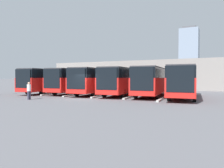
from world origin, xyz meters
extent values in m
plane|color=#5B5B60|center=(0.00, 0.00, 0.00)|extent=(600.00, 600.00, 0.00)
cube|color=red|center=(-8.89, -5.13, 1.29)|extent=(3.49, 11.16, 1.68)
cube|color=black|center=(-8.89, -5.13, 2.65)|extent=(3.44, 10.99, 1.03)
cube|color=black|center=(-9.40, 0.35, 2.06)|extent=(2.20, 0.24, 2.22)
cube|color=red|center=(-9.40, 0.36, 0.67)|extent=(2.38, 0.28, 0.40)
cube|color=#333338|center=(-8.89, -5.13, 3.23)|extent=(3.35, 10.71, 0.12)
cylinder|color=black|center=(-10.30, -1.84, 0.48)|extent=(0.39, 0.99, 0.97)
cylinder|color=black|center=(-8.11, -1.64, 0.48)|extent=(0.39, 0.99, 0.97)
cylinder|color=black|center=(-9.68, -8.62, 0.48)|extent=(0.39, 0.99, 0.97)
cylinder|color=black|center=(-7.49, -8.42, 0.48)|extent=(0.39, 0.99, 0.97)
cube|color=#B2B2AD|center=(-7.12, -3.48, 0.07)|extent=(0.88, 7.05, 0.15)
cube|color=red|center=(-5.34, -5.94, 1.29)|extent=(3.49, 11.16, 1.68)
cube|color=black|center=(-5.34, -5.94, 2.65)|extent=(3.44, 10.99, 1.03)
cube|color=black|center=(-5.84, -0.46, 2.06)|extent=(2.20, 0.24, 2.22)
cube|color=red|center=(-5.84, -0.46, 0.67)|extent=(2.38, 0.28, 0.40)
cube|color=#333338|center=(-5.34, -5.94, 3.23)|extent=(3.35, 10.71, 0.12)
cylinder|color=black|center=(-6.74, -2.65, 0.48)|extent=(0.39, 0.99, 0.97)
cylinder|color=black|center=(-4.55, -2.45, 0.48)|extent=(0.39, 0.99, 0.97)
cylinder|color=black|center=(-6.13, -9.43, 0.48)|extent=(0.39, 0.99, 0.97)
cylinder|color=black|center=(-3.93, -9.23, 0.48)|extent=(0.39, 0.99, 0.97)
cube|color=#B2B2AD|center=(-3.56, -4.30, 0.07)|extent=(0.88, 7.05, 0.15)
cube|color=red|center=(-1.78, -5.72, 1.29)|extent=(3.49, 11.16, 1.68)
cube|color=black|center=(-1.78, -5.72, 2.65)|extent=(3.44, 10.99, 1.03)
cube|color=black|center=(-2.28, -0.24, 2.06)|extent=(2.20, 0.24, 2.22)
cube|color=red|center=(-2.28, -0.23, 0.67)|extent=(2.38, 0.28, 0.40)
cube|color=#333338|center=(-1.78, -5.72, 3.23)|extent=(3.35, 10.71, 0.12)
cylinder|color=black|center=(-3.19, -2.43, 0.48)|extent=(0.39, 0.99, 0.97)
cylinder|color=black|center=(-0.99, -2.23, 0.48)|extent=(0.39, 0.99, 0.97)
cylinder|color=black|center=(-2.57, -9.21, 0.48)|extent=(0.39, 0.99, 0.97)
cylinder|color=black|center=(-0.37, -9.01, 0.48)|extent=(0.39, 0.99, 0.97)
cube|color=#B2B2AD|center=(0.00, -4.07, 0.07)|extent=(0.88, 7.05, 0.15)
cube|color=red|center=(1.78, -5.56, 1.29)|extent=(3.49, 11.16, 1.68)
cube|color=black|center=(1.78, -5.56, 2.65)|extent=(3.44, 10.99, 1.03)
cube|color=black|center=(1.28, -0.08, 2.06)|extent=(2.20, 0.24, 2.22)
cube|color=red|center=(1.28, -0.08, 0.67)|extent=(2.38, 0.28, 0.40)
cube|color=#333338|center=(1.78, -5.56, 3.23)|extent=(3.35, 10.71, 0.12)
cylinder|color=black|center=(0.37, -2.27, 0.48)|extent=(0.39, 0.99, 0.97)
cylinder|color=black|center=(2.57, -2.07, 0.48)|extent=(0.39, 0.99, 0.97)
cylinder|color=black|center=(0.99, -9.05, 0.48)|extent=(0.39, 0.99, 0.97)
cylinder|color=black|center=(3.19, -8.85, 0.48)|extent=(0.39, 0.99, 0.97)
cube|color=#B2B2AD|center=(3.56, -3.91, 0.07)|extent=(0.88, 7.05, 0.15)
cube|color=red|center=(5.34, -5.88, 1.29)|extent=(3.49, 11.16, 1.68)
cube|color=black|center=(5.34, -5.88, 2.65)|extent=(3.44, 10.99, 1.03)
cube|color=black|center=(4.84, -0.40, 2.06)|extent=(2.20, 0.24, 2.22)
cube|color=red|center=(4.84, -0.39, 0.67)|extent=(2.38, 0.28, 0.40)
cube|color=#333338|center=(5.34, -5.88, 3.23)|extent=(3.35, 10.71, 0.12)
cylinder|color=black|center=(3.93, -2.59, 0.48)|extent=(0.39, 0.99, 0.97)
cylinder|color=black|center=(6.13, -2.39, 0.48)|extent=(0.39, 0.99, 0.97)
cylinder|color=black|center=(4.55, -9.37, 0.48)|extent=(0.39, 0.99, 0.97)
cylinder|color=black|center=(6.74, -9.17, 0.48)|extent=(0.39, 0.99, 0.97)
cube|color=#B2B2AD|center=(7.12, -4.23, 0.07)|extent=(0.88, 7.05, 0.15)
cube|color=red|center=(8.89, -4.99, 1.29)|extent=(3.49, 11.16, 1.68)
cube|color=black|center=(8.89, -4.99, 2.65)|extent=(3.44, 10.99, 1.03)
cube|color=black|center=(8.39, 0.49, 2.06)|extent=(2.20, 0.24, 2.22)
cube|color=red|center=(8.39, 0.50, 0.67)|extent=(2.38, 0.28, 0.40)
cube|color=#333338|center=(8.89, -4.99, 3.23)|extent=(3.35, 10.71, 0.12)
cylinder|color=black|center=(7.49, -1.70, 0.48)|extent=(0.39, 0.99, 0.97)
cylinder|color=black|center=(9.68, -1.50, 0.48)|extent=(0.39, 0.99, 0.97)
cylinder|color=black|center=(8.11, -8.48, 0.48)|extent=(0.39, 0.99, 0.97)
cylinder|color=black|center=(10.30, -8.28, 0.48)|extent=(0.39, 0.99, 0.97)
cylinder|color=#38384C|center=(4.52, 3.28, 0.42)|extent=(0.21, 0.21, 0.84)
cylinder|color=#38384C|center=(4.55, 3.07, 0.42)|extent=(0.21, 0.21, 0.84)
cylinder|color=silver|center=(4.53, 3.17, 1.17)|extent=(0.43, 0.43, 0.66)
sphere|color=tan|center=(4.53, 3.17, 1.61)|extent=(0.23, 0.23, 0.23)
cube|color=gray|center=(0.00, -26.01, 2.66)|extent=(40.18, 13.80, 5.33)
cube|color=silver|center=(0.00, -34.41, 5.08)|extent=(40.18, 3.00, 0.24)
cylinder|color=slate|center=(14.06, -35.51, 2.54)|extent=(0.20, 0.20, 5.08)
cube|color=#7F8EA3|center=(18.87, -245.27, 28.65)|extent=(20.63, 20.63, 57.30)
cube|color=#4C4C51|center=(18.87, -245.27, 58.50)|extent=(14.44, 14.44, 2.40)
camera|label=1|loc=(-12.26, 18.79, 2.17)|focal=35.00mm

